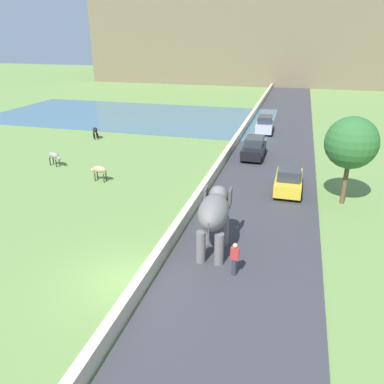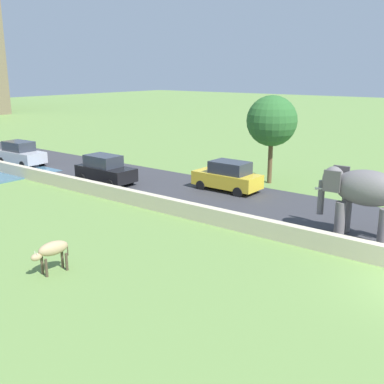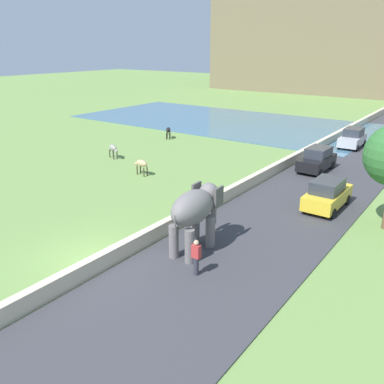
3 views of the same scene
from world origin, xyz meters
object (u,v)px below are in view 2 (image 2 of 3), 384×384
object	(u,v)px
car_silver	(20,154)
cow_tan	(52,250)
elephant	(361,192)
car_black	(105,170)
car_yellow	(228,176)

from	to	relation	value
car_silver	cow_tan	distance (m)	20.43
cow_tan	car_silver	bearing A→B (deg)	60.67
elephant	car_silver	world-z (taller)	elephant
car_silver	cow_tan	xyz separation A→B (m)	(-10.00, -17.81, -0.06)
car_black	car_silver	xyz separation A→B (m)	(-0.00, 9.31, 0.00)
elephant	cow_tan	xyz separation A→B (m)	(-9.99, 7.26, -1.20)
elephant	car_silver	bearing A→B (deg)	89.98
car_black	car_yellow	xyz separation A→B (m)	(3.15, -7.07, 0.00)
cow_tan	car_yellow	bearing A→B (deg)	6.18
car_yellow	car_black	bearing A→B (deg)	114.01
car_yellow	cow_tan	distance (m)	13.23
elephant	cow_tan	world-z (taller)	elephant
car_silver	car_yellow	bearing A→B (deg)	-79.11
car_silver	elephant	bearing A→B (deg)	-90.02
car_yellow	cow_tan	xyz separation A→B (m)	(-13.16, -1.42, -0.06)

